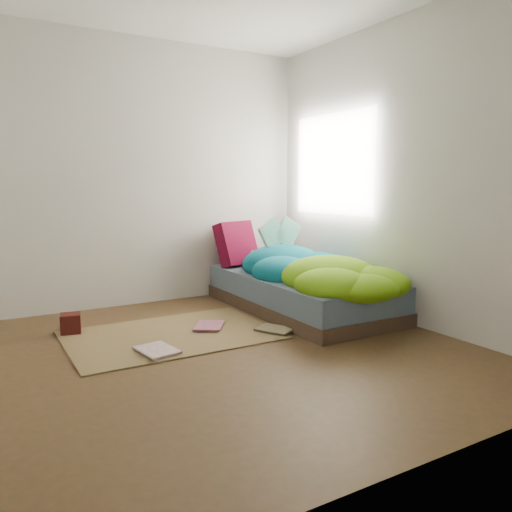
{
  "coord_description": "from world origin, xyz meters",
  "views": [
    {
      "loc": [
        -1.5,
        -3.11,
        1.19
      ],
      "look_at": [
        0.75,
        0.75,
        0.55
      ],
      "focal_mm": 35.0,
      "sensor_mm": 36.0,
      "label": 1
    }
  ],
  "objects_px": {
    "floor_book_b": "(196,326)",
    "pillow_magenta": "(237,244)",
    "floor_book_a": "(142,354)",
    "bed": "(300,293)",
    "wooden_box": "(71,323)",
    "open_book": "(281,223)"
  },
  "relations": [
    {
      "from": "pillow_magenta",
      "to": "floor_book_a",
      "type": "height_order",
      "value": "pillow_magenta"
    },
    {
      "from": "wooden_box",
      "to": "floor_book_b",
      "type": "relative_size",
      "value": 0.51
    },
    {
      "from": "pillow_magenta",
      "to": "open_book",
      "type": "height_order",
      "value": "open_book"
    },
    {
      "from": "open_book",
      "to": "floor_book_b",
      "type": "relative_size",
      "value": 1.42
    },
    {
      "from": "floor_book_a",
      "to": "wooden_box",
      "type": "bearing_deg",
      "value": 102.93
    },
    {
      "from": "pillow_magenta",
      "to": "wooden_box",
      "type": "xyz_separation_m",
      "value": [
        -1.8,
        -0.53,
        -0.48
      ]
    },
    {
      "from": "bed",
      "to": "open_book",
      "type": "relative_size",
      "value": 4.7
    },
    {
      "from": "bed",
      "to": "pillow_magenta",
      "type": "bearing_deg",
      "value": 106.96
    },
    {
      "from": "wooden_box",
      "to": "open_book",
      "type": "bearing_deg",
      "value": 1.88
    },
    {
      "from": "pillow_magenta",
      "to": "floor_book_b",
      "type": "distance_m",
      "value": 1.38
    },
    {
      "from": "bed",
      "to": "wooden_box",
      "type": "distance_m",
      "value": 2.07
    },
    {
      "from": "open_book",
      "to": "floor_book_b",
      "type": "distance_m",
      "value": 1.44
    },
    {
      "from": "wooden_box",
      "to": "floor_book_b",
      "type": "bearing_deg",
      "value": -22.32
    },
    {
      "from": "pillow_magenta",
      "to": "floor_book_b",
      "type": "bearing_deg",
      "value": -152.72
    },
    {
      "from": "open_book",
      "to": "pillow_magenta",
      "type": "bearing_deg",
      "value": 111.9
    },
    {
      "from": "floor_book_b",
      "to": "pillow_magenta",
      "type": "bearing_deg",
      "value": 80.54
    },
    {
      "from": "floor_book_a",
      "to": "bed",
      "type": "bearing_deg",
      "value": 8.87
    },
    {
      "from": "bed",
      "to": "pillow_magenta",
      "type": "xyz_separation_m",
      "value": [
        -0.25,
        0.82,
        0.4
      ]
    },
    {
      "from": "floor_book_b",
      "to": "bed",
      "type": "bearing_deg",
      "value": 39.24
    },
    {
      "from": "bed",
      "to": "floor_book_a",
      "type": "height_order",
      "value": "bed"
    },
    {
      "from": "bed",
      "to": "wooden_box",
      "type": "height_order",
      "value": "bed"
    },
    {
      "from": "bed",
      "to": "floor_book_b",
      "type": "relative_size",
      "value": 6.67
    }
  ]
}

